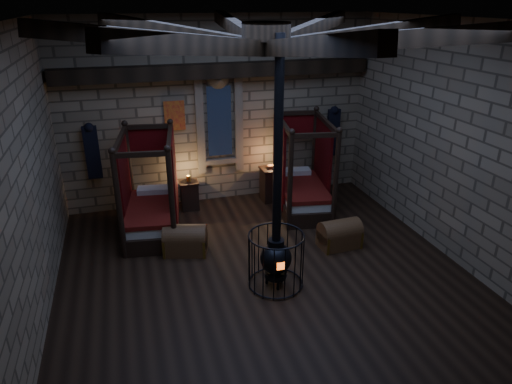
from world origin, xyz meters
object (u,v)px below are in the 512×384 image
object	(u,v)px
bed_right	(302,187)
trunk_left	(185,240)
trunk_right	(340,235)
bed_left	(152,209)
stove	(276,254)

from	to	relation	value
bed_right	trunk_left	distance (m)	3.12
bed_right	trunk_right	xyz separation A→B (m)	(0.06, -1.87, -0.26)
bed_left	bed_right	bearing A→B (deg)	11.03
bed_left	stove	bearing A→B (deg)	-46.83
bed_left	bed_right	world-z (taller)	bed_right
trunk_left	trunk_right	world-z (taller)	trunk_left
trunk_left	stove	world-z (taller)	stove
bed_left	stove	size ratio (longest dim) A/B	0.51
trunk_left	trunk_right	distance (m)	2.97
trunk_left	bed_left	bearing A→B (deg)	131.71
bed_left	trunk_right	xyz separation A→B (m)	(3.42, -1.68, -0.25)
bed_right	stove	distance (m)	3.16
trunk_right	bed_left	bearing A→B (deg)	150.63
trunk_left	bed_right	bearing A→B (deg)	39.69
trunk_right	trunk_left	bearing A→B (deg)	164.93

